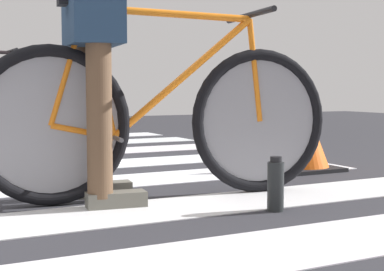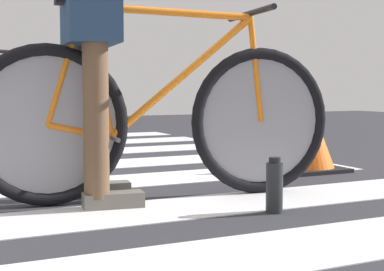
# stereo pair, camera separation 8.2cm
# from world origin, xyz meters

# --- Properties ---
(bicycle_1_of_4) EXTENTS (1.73, 0.52, 0.93)m
(bicycle_1_of_4) POSITION_xyz_m (1.03, -0.61, 0.41)
(bicycle_1_of_4) COLOR black
(bicycle_1_of_4) RESTS_ON ground
(cyclist_1_of_4) EXTENTS (0.36, 0.44, 0.99)m
(cyclist_1_of_4) POSITION_xyz_m (0.73, -0.57, 0.66)
(cyclist_1_of_4) COLOR brown
(cyclist_1_of_4) RESTS_ON ground
(water_bottle) EXTENTS (0.07, 0.07, 0.23)m
(water_bottle) POSITION_xyz_m (1.35, -1.09, 0.13)
(water_bottle) COLOR #222627
(water_bottle) RESTS_ON ground
(traffic_cone) EXTENTS (0.40, 0.40, 0.46)m
(traffic_cone) POSITION_xyz_m (2.23, -0.14, 0.24)
(traffic_cone) COLOR black
(traffic_cone) RESTS_ON ground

